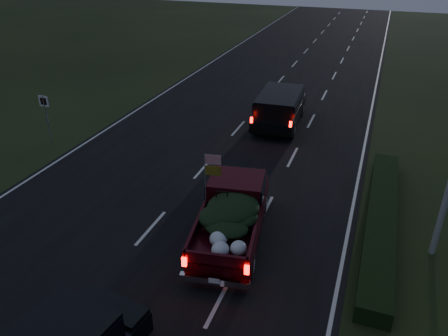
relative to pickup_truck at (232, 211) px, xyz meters
The scene contains 6 objects.
ground 3.14m from the pickup_truck, 168.73° to the right, with size 120.00×120.00×0.00m, color black.
road_asphalt 3.14m from the pickup_truck, 168.73° to the right, with size 14.00×120.00×0.02m, color black.
hedge_row 5.51m from the pickup_truck, 26.33° to the left, with size 1.00×10.00×0.60m, color black.
route_sign 12.25m from the pickup_truck, 158.82° to the left, with size 0.55×0.08×2.50m.
pickup_truck is the anchor object (origin of this frame).
lead_suv 10.80m from the pickup_truck, 95.02° to the left, with size 2.54×5.47×1.54m.
Camera 1 is at (6.96, -11.28, 9.31)m, focal length 35.00 mm.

